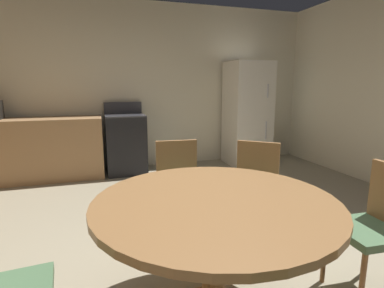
# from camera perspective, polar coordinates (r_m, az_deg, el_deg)

# --- Properties ---
(ground_plane) EXTENTS (14.00, 14.00, 0.00)m
(ground_plane) POSITION_cam_1_polar(r_m,az_deg,el_deg) (2.57, 2.20, -21.21)
(ground_plane) COLOR gray
(wall_back) EXTENTS (6.14, 0.12, 2.70)m
(wall_back) POSITION_cam_1_polar(r_m,az_deg,el_deg) (5.24, -9.38, 10.66)
(wall_back) COLOR beige
(wall_back) RESTS_ON ground
(kitchen_counter) EXTENTS (2.08, 0.60, 0.90)m
(kitchen_counter) POSITION_cam_1_polar(r_m,az_deg,el_deg) (4.97, -28.50, -0.98)
(kitchen_counter) COLOR #9E754C
(kitchen_counter) RESTS_ON ground
(oven_range) EXTENTS (0.60, 0.60, 1.10)m
(oven_range) POSITION_cam_1_polar(r_m,az_deg,el_deg) (4.89, -12.35, 0.13)
(oven_range) COLOR black
(oven_range) RESTS_ON ground
(refrigerator) EXTENTS (0.68, 0.68, 1.76)m
(refrigerator) POSITION_cam_1_polar(r_m,az_deg,el_deg) (5.36, 10.34, 5.60)
(refrigerator) COLOR silver
(refrigerator) RESTS_ON ground
(dining_table) EXTENTS (1.33, 1.33, 0.76)m
(dining_table) POSITION_cam_1_polar(r_m,az_deg,el_deg) (1.73, 4.34, -14.90)
(dining_table) COLOR olive
(dining_table) RESTS_ON ground
(chair_northeast) EXTENTS (0.56, 0.56, 0.87)m
(chair_northeast) POSITION_cam_1_polar(r_m,az_deg,el_deg) (2.76, 11.68, -7.52)
(chair_northeast) COLOR olive
(chair_northeast) RESTS_ON ground
(chair_north) EXTENTS (0.43, 0.43, 0.87)m
(chair_north) POSITION_cam_1_polar(r_m,az_deg,el_deg) (2.76, -2.47, -7.28)
(chair_north) COLOR olive
(chair_north) RESTS_ON ground
(chair_east) EXTENTS (0.42, 0.42, 0.87)m
(chair_east) POSITION_cam_1_polar(r_m,az_deg,el_deg) (2.33, 31.53, -12.49)
(chair_east) COLOR olive
(chair_east) RESTS_ON ground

